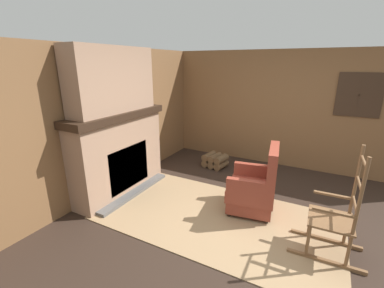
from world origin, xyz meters
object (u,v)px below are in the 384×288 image
Objects in this scene: rocking_chair at (335,221)px; storage_case at (142,101)px; firewood_stack at (215,161)px; oil_lamp_vase at (80,113)px; armchair at (255,188)px; decorative_plate_on_mantel at (116,103)px.

storage_case is at bearing -14.62° from rocking_chair.
oil_lamp_vase is at bearing -113.81° from firewood_stack.
armchair reaches higher than firewood_stack.
armchair is 2.70m from oil_lamp_vase.
firewood_stack is (-2.20, 1.77, -0.29)m from rocking_chair.
decorative_plate_on_mantel is (-2.24, -0.36, 1.14)m from armchair.
armchair is 4.07× the size of decorative_plate_on_mantel.
decorative_plate_on_mantel is at bearing -3.65° from rocking_chair.
rocking_chair is (1.02, -0.48, 0.07)m from armchair.
firewood_stack is 2.20× the size of oil_lamp_vase.
oil_lamp_vase reaches higher than firewood_stack.
decorative_plate_on_mantel reaches higher than rocking_chair.
firewood_stack is 2.06× the size of storage_case.
armchair is at bearing -7.08° from storage_case.
storage_case is at bearing 90.00° from oil_lamp_vase.
decorative_plate_on_mantel reaches higher than firewood_stack.
rocking_chair is 2.84m from firewood_stack.
firewood_stack is 2.91m from oil_lamp_vase.
firewood_stack is at bearing 57.22° from decorative_plate_on_mantel.
firewood_stack is at bearing 66.19° from oil_lamp_vase.
storage_case reaches higher than rocking_chair.
armchair is 2.54m from decorative_plate_on_mantel.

